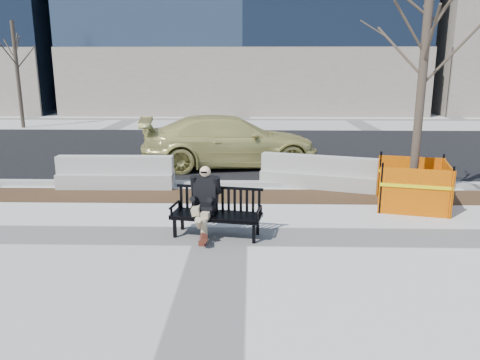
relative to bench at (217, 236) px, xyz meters
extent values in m
plane|color=beige|center=(0.08, -0.01, 0.00)|extent=(120.00, 120.00, 0.00)
cube|color=#47301C|center=(0.08, 2.59, 0.00)|extent=(40.00, 1.20, 0.02)
cube|color=black|center=(0.08, 8.79, 0.00)|extent=(60.00, 10.40, 0.01)
cube|color=#9E9B93|center=(0.08, 3.54, 0.06)|extent=(60.00, 0.25, 0.12)
imported|color=tan|center=(-0.02, 5.93, 0.00)|extent=(5.52, 2.99, 1.52)
camera|label=1|loc=(0.60, -7.80, 2.94)|focal=34.92mm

